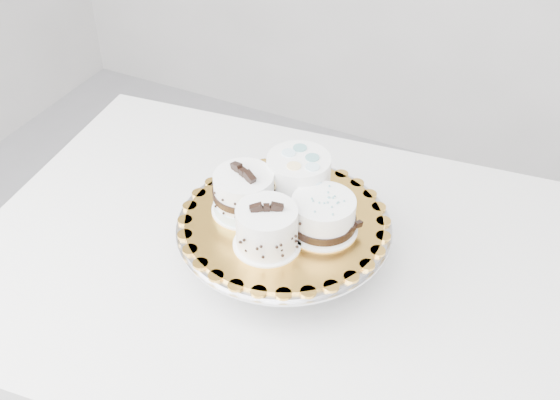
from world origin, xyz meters
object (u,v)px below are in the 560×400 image
at_px(cake_stand, 284,236).
at_px(cake_ribbon, 324,216).
at_px(cake_board, 284,221).
at_px(cake_dots, 298,177).
at_px(cake_swirl, 267,229).
at_px(cake_banded, 244,194).
at_px(table, 304,295).

xyz_separation_m(cake_stand, cake_ribbon, (0.07, 0.01, 0.06)).
bearing_deg(cake_board, cake_dots, 95.45).
bearing_deg(cake_stand, cake_dots, 95.45).
height_order(cake_swirl, cake_banded, cake_banded).
xyz_separation_m(table, cake_swirl, (-0.03, -0.08, 0.21)).
bearing_deg(cake_stand, cake_board, -75.96).
bearing_deg(table, cake_stand, -160.64).
relative_size(cake_stand, cake_dots, 2.76).
height_order(cake_board, cake_banded, cake_banded).
xyz_separation_m(cake_stand, cake_board, (0.00, -0.00, 0.03)).
distance_m(table, cake_ribbon, 0.21).
height_order(cake_banded, cake_dots, cake_banded).
height_order(table, cake_banded, cake_banded).
distance_m(cake_board, cake_swirl, 0.08).
xyz_separation_m(table, cake_ribbon, (0.03, -0.01, 0.21)).
bearing_deg(cake_swirl, cake_banded, 111.23).
xyz_separation_m(table, cake_stand, (-0.03, -0.02, 0.15)).
relative_size(cake_board, cake_dots, 2.53).
height_order(cake_dots, cake_ribbon, cake_dots).
bearing_deg(cake_ribbon, table, -175.10).
bearing_deg(cake_ribbon, cake_banded, -155.99).
bearing_deg(cake_banded, cake_ribbon, 30.96).
bearing_deg(cake_stand, cake_ribbon, 6.58).
xyz_separation_m(table, cake_dots, (-0.04, 0.05, 0.22)).
distance_m(table, cake_board, 0.18).
distance_m(cake_banded, cake_dots, 0.10).
bearing_deg(cake_board, table, 25.74).
distance_m(table, cake_dots, 0.23).
xyz_separation_m(cake_board, cake_swirl, (0.00, -0.07, 0.04)).
height_order(cake_stand, cake_banded, cake_banded).
height_order(cake_stand, cake_ribbon, cake_ribbon).
xyz_separation_m(table, cake_banded, (-0.10, -0.02, 0.21)).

